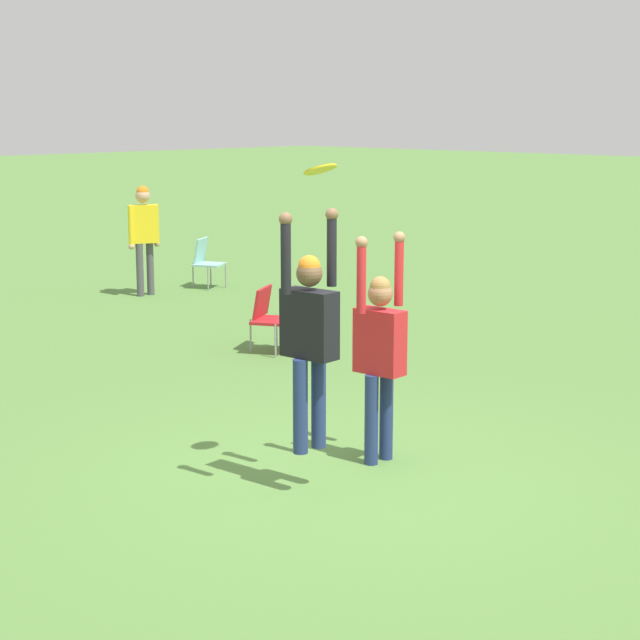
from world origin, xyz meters
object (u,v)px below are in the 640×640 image
person_spectator_near (144,229)px  frisbee (320,169)px  person_defending (380,344)px  person_jumping (309,327)px  camping_chair_0 (205,259)px  camping_chair_2 (270,314)px

person_spectator_near → frisbee: bearing=-91.3°
person_defending → person_jumping: bearing=-90.0°
frisbee → camping_chair_0: 10.21m
person_defending → frisbee: (-0.64, 0.09, 1.52)m
person_defending → person_spectator_near: 9.24m
frisbee → person_spectator_near: (4.45, 8.33, -1.46)m
person_defending → camping_chair_2: 4.57m
person_jumping → person_defending: size_ratio=0.97×
camping_chair_2 → person_spectator_near: bearing=-136.3°
frisbee → camping_chair_2: frisbee is taller
frisbee → person_defending: bearing=-8.3°
person_jumping → person_defending: bearing=-90.0°
person_defending → person_spectator_near: bearing=151.9°
camping_chair_0 → camping_chair_2: 5.19m
person_defending → person_spectator_near: (3.80, 8.42, 0.05)m
frisbee → person_spectator_near: 9.55m
person_defending → camping_chair_0: bearing=145.1°
person_jumping → person_defending: 0.98m
person_jumping → person_defending: person_jumping is taller
camping_chair_0 → camping_chair_2: bearing=30.6°
camping_chair_0 → person_spectator_near: 1.37m
person_spectator_near → camping_chair_0: bearing=22.2°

